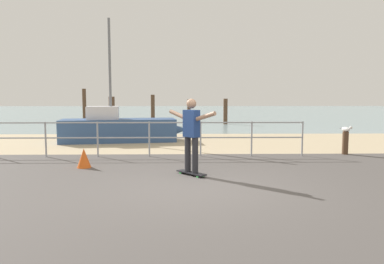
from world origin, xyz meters
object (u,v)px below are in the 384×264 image
sailboat (123,129)px  traffic_cone (84,158)px  skateboarder (191,131)px  bollard_short (345,143)px  seagull (346,129)px  skateboard (191,173)px

sailboat → traffic_cone: 5.28m
sailboat → traffic_cone: bearing=-90.9°
skateboarder → traffic_cone: size_ratio=3.30×
bollard_short → traffic_cone: bollard_short is taller
sailboat → traffic_cone: sailboat is taller
sailboat → bollard_short: size_ratio=7.02×
seagull → traffic_cone: bearing=-165.5°
skateboard → seagull: (4.77, 2.83, 0.73)m
skateboard → traffic_cone: traffic_cone is taller
bollard_short → seagull: (0.01, -0.02, 0.44)m
traffic_cone → seagull: bearing=14.5°
skateboarder → bollard_short: (4.76, 2.84, -0.66)m
skateboard → bollard_short: 5.55m
sailboat → skateboarder: size_ratio=3.06×
bollard_short → traffic_cone: bearing=-165.4°
bollard_short → seagull: seagull is taller
sailboat → bollard_short: (7.33, -3.35, -0.16)m
seagull → bollard_short: bearing=110.3°
seagull → traffic_cone: (-7.42, -1.91, -0.55)m
skateboarder → seagull: skateboarder is taller
bollard_short → traffic_cone: (-7.41, -1.93, -0.11)m
sailboat → traffic_cone: size_ratio=10.11×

